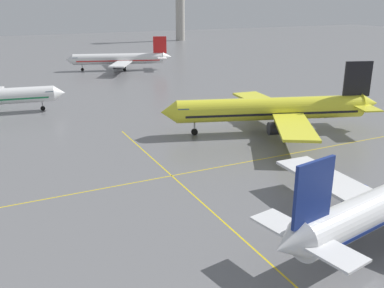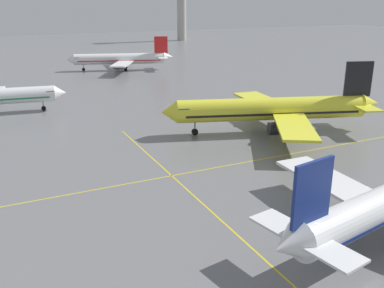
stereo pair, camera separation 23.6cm
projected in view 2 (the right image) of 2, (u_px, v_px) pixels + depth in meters
The scene contains 3 objects.
airliner_second_row at pixel (274, 109), 77.59m from camera, with size 39.62×33.86×12.61m.
airliner_far_left_stand at pixel (121, 59), 145.93m from camera, with size 34.98×29.89×11.12m.
taxiway_markings at pixel (248, 245), 42.81m from camera, with size 160.49×85.65×0.01m.
Camera 2 is at (-21.13, -13.81, 23.25)m, focal length 40.22 mm.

